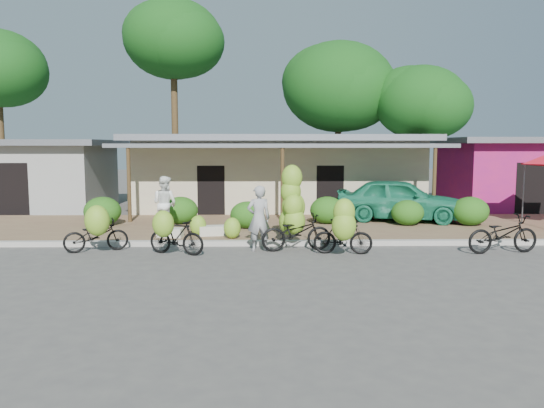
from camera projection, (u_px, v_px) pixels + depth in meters
The scene contains 28 objects.
ground at pixel (291, 260), 13.51m from camera, with size 100.00×100.00×0.00m, color #4C4947.
sidewalk at pixel (283, 228), 18.47m from camera, with size 60.00×6.00×0.12m, color olive.
curb at pixel (288, 243), 15.49m from camera, with size 60.00×0.25×0.15m, color #A8A399.
shop_main at pixel (278, 171), 24.18m from camera, with size 13.00×8.50×3.35m.
shop_pink at pixel (506, 172), 24.43m from camera, with size 6.00×6.00×3.25m.
shop_grey at pixel (37, 174), 24.05m from camera, with size 7.00×6.00×3.15m.
tree_far_center at pixel (170, 38), 28.45m from camera, with size 5.39×5.28×10.67m.
tree_center_right at pixel (335, 85), 29.38m from camera, with size 6.25×6.21×8.59m.
tree_near_right at pixel (417, 101), 27.58m from camera, with size 4.91×4.76×7.03m.
hedge_0 at pixel (103, 211), 18.50m from camera, with size 1.29×1.16×1.01m, color #1F5212.
hedge_1 at pixel (180, 210), 18.91m from camera, with size 1.25×1.12×0.97m, color #1F5212.
hedge_2 at pixel (247, 215), 17.91m from camera, with size 1.17×1.05×0.91m, color #1F5212.
hedge_3 at pixel (327, 210), 18.97m from camera, with size 1.24×1.12×0.97m, color #1F5212.
hedge_4 at pixel (407, 213), 18.56m from camera, with size 1.14×1.03×0.89m, color #1F5212.
hedge_5 at pixel (470, 211), 18.53m from camera, with size 1.29×1.16×1.01m, color #1F5212.
bike_far_left at pixel (96, 232), 14.41m from camera, with size 1.82×1.48×1.36m.
bike_left at pixel (174, 234), 14.04m from camera, with size 1.68×1.34×1.27m.
bike_center at pixel (294, 218), 14.87m from camera, with size 2.05×1.35×2.37m.
bike_right at pixel (343, 230), 13.96m from camera, with size 1.63×1.23×1.57m.
bike_far_right at pixel (503, 234), 14.34m from camera, with size 2.09×0.98×1.05m.
loose_banana_a at pixel (198, 225), 16.47m from camera, with size 0.50×0.43×0.63m, color #77B72D.
loose_banana_b at pixel (232, 228), 15.93m from camera, with size 0.51×0.44×0.64m, color #77B72D.
loose_banana_c at pixel (346, 227), 16.30m from camera, with size 0.48×0.41×0.60m, color #77B72D.
sack_near at pixel (213, 231), 16.52m from camera, with size 0.85×0.40×0.30m, color beige.
sack_far at pixel (170, 233), 16.19m from camera, with size 0.75×0.38×0.28m, color beige.
vendor at pixel (259, 218), 14.62m from camera, with size 0.66×0.44×1.82m, color gray.
bystander at pixel (165, 204), 17.29m from camera, with size 0.88×0.68×1.80m, color white.
teal_van at pixel (400, 200), 19.64m from camera, with size 1.87×4.64×1.58m, color #1A7754.
Camera 1 is at (-0.73, -13.25, 2.93)m, focal length 35.00 mm.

